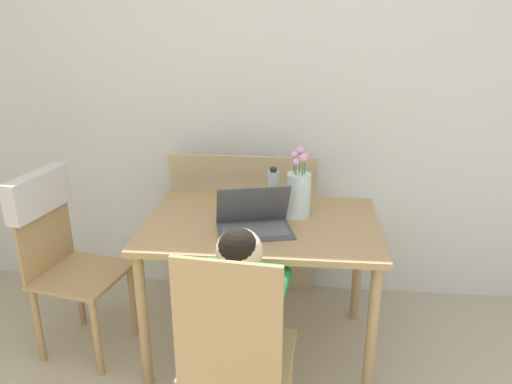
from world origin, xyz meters
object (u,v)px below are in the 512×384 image
(person_seated, at_px, (243,308))
(flower_vase, at_px, (299,192))
(chair_spare, at_px, (56,236))
(chair_occupied, at_px, (236,358))
(laptop, at_px, (254,220))
(water_bottle, at_px, (273,190))

(person_seated, relative_size, flower_vase, 2.80)
(chair_spare, bearing_deg, chair_occupied, -111.38)
(chair_occupied, distance_m, laptop, 0.68)
(chair_spare, distance_m, person_seated, 1.13)
(chair_spare, bearing_deg, water_bottle, -65.80)
(person_seated, distance_m, laptop, 0.51)
(chair_occupied, distance_m, water_bottle, 0.95)
(flower_vase, bearing_deg, water_bottle, 149.26)
(chair_occupied, xyz_separation_m, water_bottle, (0.08, 0.88, 0.35))
(chair_occupied, distance_m, chair_spare, 1.19)
(person_seated, height_order, flower_vase, flower_vase)
(water_bottle, bearing_deg, laptop, -104.77)
(laptop, distance_m, flower_vase, 0.29)
(flower_vase, distance_m, water_bottle, 0.15)
(laptop, relative_size, water_bottle, 1.74)
(flower_vase, bearing_deg, chair_spare, -172.26)
(chair_spare, xyz_separation_m, flower_vase, (1.20, 0.16, 0.22))
(flower_vase, bearing_deg, laptop, -136.71)
(chair_spare, bearing_deg, person_seated, -105.44)
(chair_spare, xyz_separation_m, laptop, (1.00, -0.03, 0.14))
(laptop, xyz_separation_m, flower_vase, (0.20, 0.19, 0.08))
(laptop, height_order, water_bottle, water_bottle)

